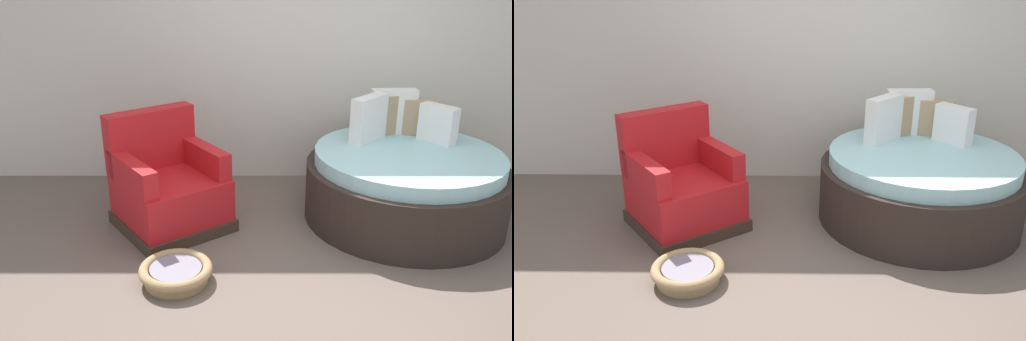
# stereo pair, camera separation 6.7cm
# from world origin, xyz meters

# --- Properties ---
(ground_plane) EXTENTS (8.00, 8.00, 0.02)m
(ground_plane) POSITION_xyz_m (0.00, 0.00, -0.01)
(ground_plane) COLOR #66564C
(back_wall) EXTENTS (8.00, 0.12, 3.18)m
(back_wall) POSITION_xyz_m (0.00, 2.06, 1.59)
(back_wall) COLOR beige
(back_wall) RESTS_ON ground_plane
(round_daybed) EXTENTS (1.68, 1.68, 1.01)m
(round_daybed) POSITION_xyz_m (0.85, 1.08, 0.32)
(round_daybed) COLOR #2D231E
(round_daybed) RESTS_ON ground_plane
(red_armchair) EXTENTS (1.12, 1.12, 0.94)m
(red_armchair) POSITION_xyz_m (-1.14, 0.93, 0.33)
(red_armchair) COLOR #38281E
(red_armchair) RESTS_ON ground_plane
(pet_basket) EXTENTS (0.51, 0.51, 0.13)m
(pet_basket) POSITION_xyz_m (-0.97, 0.07, 0.07)
(pet_basket) COLOR #9E7F56
(pet_basket) RESTS_ON ground_plane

